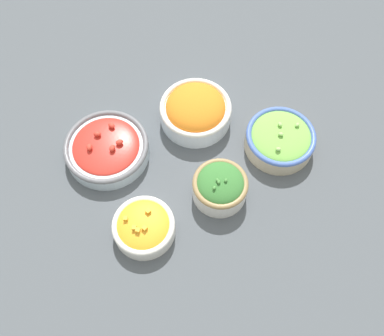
# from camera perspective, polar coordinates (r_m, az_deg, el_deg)

# --- Properties ---
(ground_plane) EXTENTS (3.00, 3.00, 0.00)m
(ground_plane) POSITION_cam_1_polar(r_m,az_deg,el_deg) (0.92, 0.00, -0.86)
(ground_plane) COLOR #4C5156
(bowl_carrots) EXTENTS (0.16, 0.16, 0.07)m
(bowl_carrots) POSITION_cam_1_polar(r_m,az_deg,el_deg) (0.96, 0.48, 7.72)
(bowl_carrots) COLOR silver
(bowl_carrots) RESTS_ON ground_plane
(bowl_squash) EXTENTS (0.12, 0.12, 0.05)m
(bowl_squash) POSITION_cam_1_polar(r_m,az_deg,el_deg) (0.85, -6.45, -7.77)
(bowl_squash) COLOR silver
(bowl_squash) RESTS_ON ground_plane
(bowl_lettuce) EXTENTS (0.15, 0.15, 0.06)m
(bowl_lettuce) POSITION_cam_1_polar(r_m,az_deg,el_deg) (0.95, 11.66, 3.83)
(bowl_lettuce) COLOR beige
(bowl_lettuce) RESTS_ON ground_plane
(bowl_broccoli) EXTENTS (0.11, 0.11, 0.07)m
(bowl_broccoli) POSITION_cam_1_polar(r_m,az_deg,el_deg) (0.87, 3.76, -2.44)
(bowl_broccoli) COLOR silver
(bowl_broccoli) RESTS_ON ground_plane
(bowl_cherry_tomatoes) EXTENTS (0.18, 0.18, 0.05)m
(bowl_cherry_tomatoes) POSITION_cam_1_polar(r_m,az_deg,el_deg) (0.94, -11.30, 2.63)
(bowl_cherry_tomatoes) COLOR #B2C1CC
(bowl_cherry_tomatoes) RESTS_ON ground_plane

